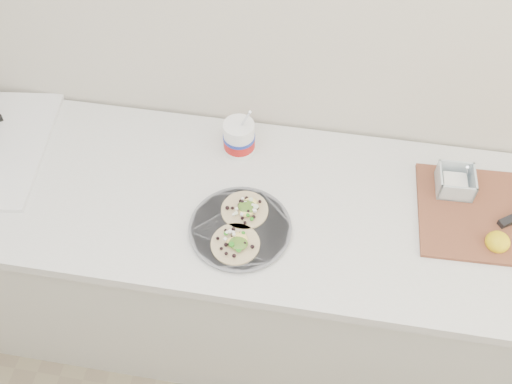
# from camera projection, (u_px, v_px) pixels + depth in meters

# --- Properties ---
(counter) EXTENTS (2.44, 0.66, 0.90)m
(counter) POSITION_uv_depth(u_px,v_px,m) (238.00, 268.00, 2.10)
(counter) COLOR silver
(counter) RESTS_ON ground
(taco_plate) EXTENTS (0.30, 0.30, 0.04)m
(taco_plate) POSITION_uv_depth(u_px,v_px,m) (240.00, 227.00, 1.65)
(taco_plate) COLOR slate
(taco_plate) RESTS_ON counter
(tub) EXTENTS (0.10, 0.10, 0.23)m
(tub) POSITION_uv_depth(u_px,v_px,m) (240.00, 137.00, 1.80)
(tub) COLOR white
(tub) RESTS_ON counter
(cutboard) EXTENTS (0.50, 0.36, 0.08)m
(cutboard) POSITION_uv_depth(u_px,v_px,m) (500.00, 210.00, 1.68)
(cutboard) COLOR brown
(cutboard) RESTS_ON counter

